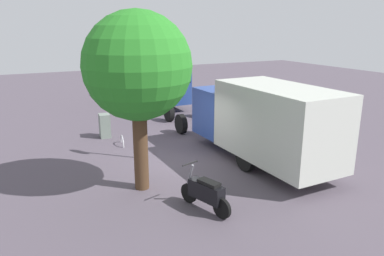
% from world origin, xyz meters
% --- Properties ---
extents(ground_plane, '(60.00, 60.00, 0.00)m').
position_xyz_m(ground_plane, '(0.00, 0.00, 0.00)').
color(ground_plane, '#4E4550').
extents(box_truck_near, '(8.28, 2.29, 2.90)m').
position_xyz_m(box_truck_near, '(-1.11, -2.87, 1.61)').
color(box_truck_near, black).
rests_on(box_truck_near, ground).
extents(box_truck_far, '(8.19, 2.29, 2.72)m').
position_xyz_m(box_truck_far, '(10.18, -3.13, 1.54)').
color(box_truck_far, black).
rests_on(box_truck_far, ground).
extents(motorcycle, '(1.76, 0.76, 1.20)m').
position_xyz_m(motorcycle, '(-3.53, 0.65, 0.52)').
color(motorcycle, black).
rests_on(motorcycle, ground).
extents(stop_sign, '(0.71, 0.33, 3.11)m').
position_xyz_m(stop_sign, '(1.07, 0.87, 2.07)').
color(stop_sign, '#9E9EA3').
rests_on(stop_sign, ground).
extents(street_tree, '(3.11, 3.11, 5.28)m').
position_xyz_m(street_tree, '(-1.40, 1.72, 3.69)').
color(street_tree, '#47301E').
rests_on(street_tree, ground).
extents(utility_cabinet, '(0.60, 0.49, 1.05)m').
position_xyz_m(utility_cabinet, '(4.38, 1.42, 0.53)').
color(utility_cabinet, slate).
rests_on(utility_cabinet, ground).
extents(bike_rack_hoop, '(0.85, 0.17, 0.85)m').
position_xyz_m(bike_rack_hoop, '(2.98, 1.06, 0.00)').
color(bike_rack_hoop, '#B7B7BC').
rests_on(bike_rack_hoop, ground).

